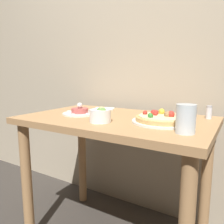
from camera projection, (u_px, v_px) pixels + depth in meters
The scene contains 8 objects.
back_wall at pixel (148, 34), 1.52m from camera, with size 8.00×0.05×2.60m.
dining_table at pixel (116, 141), 1.25m from camera, with size 1.04×0.64×0.78m.
pizza_plate at pixel (162, 119), 1.08m from camera, with size 0.30×0.30×0.06m.
tartare_plate at pixel (80, 112), 1.31m from camera, with size 0.21×0.21×0.07m.
small_bowl at pixel (101, 115), 1.08m from camera, with size 0.11×0.11×0.08m.
drinking_glass at pixel (186, 119), 0.87m from camera, with size 0.08×0.08×0.12m.
napkin at pixel (104, 109), 1.52m from camera, with size 0.15×0.12×0.01m.
salt_shaker at pixel (209, 112), 1.17m from camera, with size 0.03×0.03×0.07m.
Camera 1 is at (0.60, -0.72, 1.01)m, focal length 35.00 mm.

